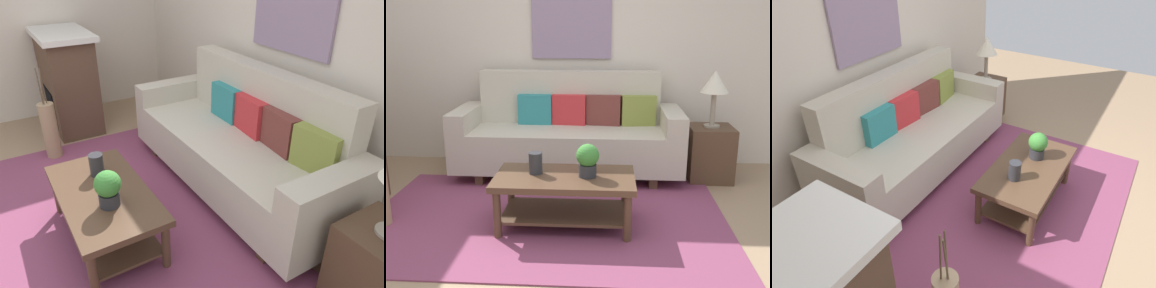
% 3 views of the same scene
% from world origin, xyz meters
% --- Properties ---
extents(ground_plane, '(9.11, 9.11, 0.00)m').
position_xyz_m(ground_plane, '(0.00, 0.00, 0.00)').
color(ground_plane, '#9E7F60').
extents(wall_back, '(5.11, 0.10, 2.70)m').
position_xyz_m(wall_back, '(0.00, 2.19, 1.35)').
color(wall_back, beige).
rests_on(wall_back, ground_plane).
extents(area_rug, '(2.99, 1.97, 0.01)m').
position_xyz_m(area_rug, '(0.00, 0.50, 0.01)').
color(area_rug, '#843D5B').
rests_on(area_rug, ground_plane).
extents(couch, '(2.34, 0.84, 1.08)m').
position_xyz_m(couch, '(0.09, 1.65, 0.43)').
color(couch, beige).
rests_on(couch, ground_plane).
extents(throw_pillow_teal, '(0.36, 0.13, 0.32)m').
position_xyz_m(throw_pillow_teal, '(-0.28, 1.78, 0.68)').
color(throw_pillow_teal, teal).
rests_on(throw_pillow_teal, couch).
extents(throw_pillow_crimson, '(0.37, 0.15, 0.32)m').
position_xyz_m(throw_pillow_crimson, '(0.09, 1.78, 0.68)').
color(throw_pillow_crimson, red).
rests_on(throw_pillow_crimson, couch).
extents(throw_pillow_maroon, '(0.37, 0.16, 0.32)m').
position_xyz_m(throw_pillow_maroon, '(0.46, 1.78, 0.68)').
color(throw_pillow_maroon, brown).
rests_on(throw_pillow_maroon, couch).
extents(throw_pillow_olive, '(0.37, 0.16, 0.32)m').
position_xyz_m(throw_pillow_olive, '(0.83, 1.78, 0.68)').
color(throw_pillow_olive, olive).
rests_on(throw_pillow_olive, couch).
extents(coffee_table, '(1.10, 0.60, 0.43)m').
position_xyz_m(coffee_table, '(0.17, 0.38, 0.31)').
color(coffee_table, '#513826').
rests_on(coffee_table, ground_plane).
extents(tabletop_vase, '(0.11, 0.11, 0.17)m').
position_xyz_m(tabletop_vase, '(-0.07, 0.42, 0.52)').
color(tabletop_vase, '#2D2D33').
rests_on(tabletop_vase, coffee_table).
extents(potted_plant_tabletop, '(0.18, 0.18, 0.26)m').
position_xyz_m(potted_plant_tabletop, '(0.35, 0.38, 0.57)').
color(potted_plant_tabletop, '#2D2D33').
rests_on(potted_plant_tabletop, coffee_table).
extents(side_table, '(0.44, 0.44, 0.56)m').
position_xyz_m(side_table, '(1.56, 1.58, 0.28)').
color(side_table, '#513826').
rests_on(side_table, ground_plane).
extents(table_lamp, '(0.28, 0.28, 0.57)m').
position_xyz_m(table_lamp, '(1.56, 1.58, 0.99)').
color(table_lamp, gray).
rests_on(table_lamp, side_table).
extents(framed_painting, '(0.87, 0.03, 0.76)m').
position_xyz_m(framed_painting, '(0.09, 2.12, 1.57)').
color(framed_painting, gray).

